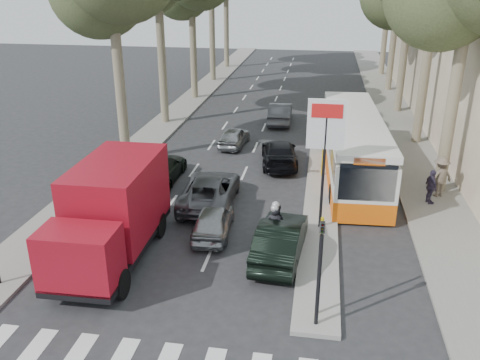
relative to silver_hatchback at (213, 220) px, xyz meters
The scene contains 19 objects.
ground 4.12m from the silver_hatchback, 74.35° to the right, with size 120.00×120.00×0.00m, color #28282B.
sidewalk_right 23.21m from the silver_hatchback, 65.28° to the left, with size 3.20×70.00×0.12m, color gray.
median_left 25.05m from the silver_hatchback, 105.99° to the left, with size 2.40×64.00×0.12m, color gray.
traffic_island 8.32m from the silver_hatchback, 58.41° to the left, with size 1.50×26.00×0.16m, color gray.
building_far 35.13m from the silver_hatchback, 61.10° to the left, with size 11.00×20.00×16.00m, color #B7A88E.
billboard 5.44m from the silver_hatchback, 13.85° to the left, with size 1.50×12.10×5.60m.
traffic_light_island 7.20m from the silver_hatchback, 51.28° to the right, with size 0.16×0.41×3.60m.
silver_hatchback is the anchor object (origin of this frame).
dark_hatchback 3.23m from the silver_hatchback, 26.16° to the right, with size 1.59×4.57×1.51m, color black.
queue_car_a 2.94m from the silver_hatchback, 105.07° to the left, with size 2.37×5.15×1.43m, color #54565C.
queue_car_b 8.92m from the silver_hatchback, 77.51° to the left, with size 1.92×4.73×1.37m, color black.
queue_car_c 11.65m from the silver_hatchback, 95.67° to the left, with size 1.43×3.57×1.22m, color #93969A.
queue_car_d 17.43m from the silver_hatchback, 85.97° to the left, with size 1.56×4.48×1.48m, color #494B50.
queue_car_e 6.42m from the silver_hatchback, 127.83° to the left, with size 2.00×4.92×1.43m, color black.
red_truck 4.24m from the silver_hatchback, 143.67° to the right, with size 2.68×6.81×3.61m.
city_bus 9.77m from the silver_hatchback, 52.57° to the left, with size 3.22×12.31×3.21m.
motorcycle 2.70m from the silver_hatchback, 14.72° to the right, with size 0.82×2.28×1.94m.
pedestrian_near 10.30m from the silver_hatchback, 25.01° to the left, with size 0.96×0.47×1.64m, color #3D344F.
pedestrian_far 11.22m from the silver_hatchback, 28.16° to the left, with size 1.28×0.57×1.98m, color #6C6051.
Camera 1 is at (3.02, -14.37, 10.01)m, focal length 38.00 mm.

